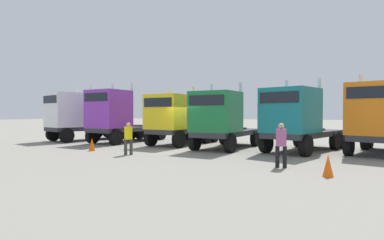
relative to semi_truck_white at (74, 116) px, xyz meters
The scene contains 11 objects.
ground 10.76m from the semi_truck_white, ahead, with size 200.00×200.00×0.00m, color gray.
semi_truck_white is the anchor object (origin of this frame).
semi_truck_purple 4.10m from the semi_truck_white, ahead, with size 3.10×6.54×4.33m.
semi_truck_yellow 8.73m from the semi_truck_white, ahead, with size 3.17×6.08×3.92m.
semi_truck_green 12.34m from the semi_truck_white, ahead, with size 3.08×6.55×3.95m.
semi_truck_teal 16.49m from the semi_truck_white, ahead, with size 4.32×6.84×4.03m.
semi_truck_orange 20.38m from the semi_truck_white, ahead, with size 3.91×6.33×4.22m.
visitor_in_hivis 10.34m from the semi_truck_white, 30.00° to the right, with size 0.57×0.57×1.65m.
visitor_with_camera 17.60m from the semi_truck_white, 19.03° to the right, with size 0.48×0.48×1.74m.
traffic_cone_near 19.68m from the semi_truck_white, 20.74° to the right, with size 0.36×0.36×0.75m, color #F2590C.
traffic_cone_mid 7.66m from the semi_truck_white, 37.36° to the right, with size 0.36×0.36×0.71m, color #F2590C.
Camera 1 is at (8.31, -17.02, 2.11)m, focal length 30.03 mm.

